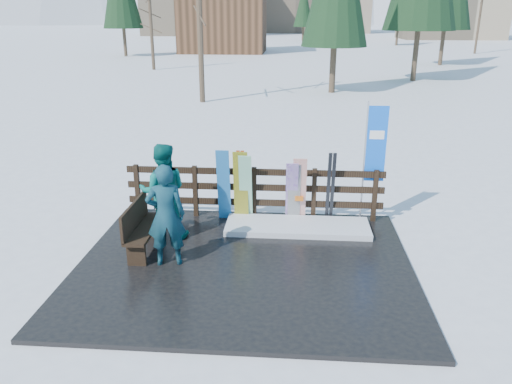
# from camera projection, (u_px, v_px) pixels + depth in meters

# --- Properties ---
(ground) EXTENTS (700.00, 700.00, 0.00)m
(ground) POSITION_uv_depth(u_px,v_px,m) (244.00, 267.00, 9.04)
(ground) COLOR white
(ground) RESTS_ON ground
(deck) EXTENTS (6.00, 5.00, 0.08)m
(deck) POSITION_uv_depth(u_px,v_px,m) (244.00, 265.00, 9.03)
(deck) COLOR black
(deck) RESTS_ON ground
(fence) EXTENTS (5.60, 0.10, 1.15)m
(fence) POSITION_uv_depth(u_px,v_px,m) (254.00, 189.00, 10.86)
(fence) COLOR black
(fence) RESTS_ON deck
(snow_patch) EXTENTS (2.98, 1.00, 0.12)m
(snow_patch) POSITION_uv_depth(u_px,v_px,m) (297.00, 227.00, 10.43)
(snow_patch) COLOR white
(snow_patch) RESTS_ON deck
(bench) EXTENTS (0.40, 1.50, 0.97)m
(bench) POSITION_uv_depth(u_px,v_px,m) (141.00, 225.00, 9.34)
(bench) COLOR black
(bench) RESTS_ON deck
(snowboard_0) EXTENTS (0.28, 0.30, 1.61)m
(snowboard_0) POSITION_uv_depth(u_px,v_px,m) (224.00, 185.00, 10.65)
(snowboard_0) COLOR #2672BC
(snowboard_0) RESTS_ON deck
(snowboard_1) EXTENTS (0.27, 0.37, 1.51)m
(snowboard_1) POSITION_uv_depth(u_px,v_px,m) (246.00, 188.00, 10.63)
(snowboard_1) COLOR white
(snowboard_1) RESTS_ON deck
(snowboard_2) EXTENTS (0.31, 0.26, 1.58)m
(snowboard_2) POSITION_uv_depth(u_px,v_px,m) (241.00, 186.00, 10.63)
(snowboard_2) COLOR yellow
(snowboard_2) RESTS_ON deck
(snowboard_3) EXTENTS (0.26, 0.44, 1.38)m
(snowboard_3) POSITION_uv_depth(u_px,v_px,m) (292.00, 192.00, 10.58)
(snowboard_3) COLOR silver
(snowboard_3) RESTS_ON deck
(snowboard_4) EXTENTS (0.26, 0.34, 1.35)m
(snowboard_4) POSITION_uv_depth(u_px,v_px,m) (294.00, 193.00, 10.58)
(snowboard_4) COLOR black
(snowboard_4) RESTS_ON deck
(snowboard_5) EXTENTS (0.29, 0.38, 1.48)m
(snowboard_5) POSITION_uv_depth(u_px,v_px,m) (299.00, 190.00, 10.55)
(snowboard_5) COLOR white
(snowboard_5) RESTS_ON deck
(ski_pair_a) EXTENTS (0.16, 0.18, 1.58)m
(ski_pair_a) POSITION_uv_depth(u_px,v_px,m) (241.00, 185.00, 10.69)
(ski_pair_a) COLOR #B53B16
(ski_pair_a) RESTS_ON deck
(ski_pair_b) EXTENTS (0.17, 0.31, 1.59)m
(ski_pair_b) POSITION_uv_depth(u_px,v_px,m) (331.00, 187.00, 10.55)
(ski_pair_b) COLOR black
(ski_pair_b) RESTS_ON deck
(rental_flag) EXTENTS (0.45, 0.04, 2.60)m
(rental_flag) POSITION_uv_depth(u_px,v_px,m) (373.00, 149.00, 10.41)
(rental_flag) COLOR silver
(rental_flag) RESTS_ON deck
(person_front) EXTENTS (0.76, 0.58, 1.87)m
(person_front) POSITION_uv_depth(u_px,v_px,m) (166.00, 215.00, 8.71)
(person_front) COLOR #155658
(person_front) RESTS_ON deck
(person_back) EXTENTS (1.04, 0.87, 1.93)m
(person_back) POSITION_uv_depth(u_px,v_px,m) (163.00, 192.00, 9.79)
(person_back) COLOR #095D57
(person_back) RESTS_ON deck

